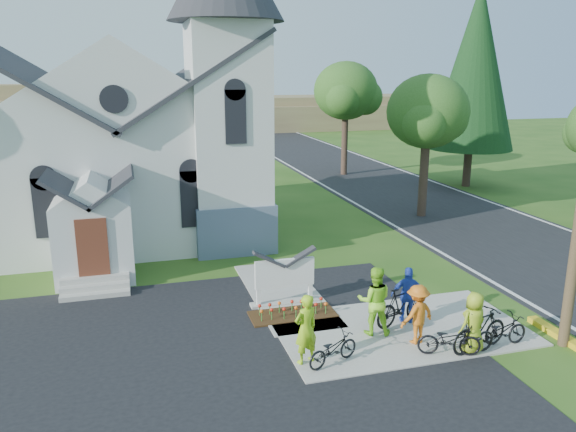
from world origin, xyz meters
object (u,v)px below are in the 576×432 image
object	(u,v)px
cyclist_1	(375,301)
cyclist_4	(474,322)
bike_3	(480,330)
cyclist_2	(408,295)
bike_0	(333,349)
church_sign	(285,274)
bike_2	(449,340)
bike_4	(501,332)
cyclist_3	(417,314)
bike_1	(401,306)
cyclist_0	(306,329)

from	to	relation	value
cyclist_1	cyclist_4	distance (m)	2.64
cyclist_1	bike_3	xyz separation A→B (m)	(2.24, -1.68, -0.40)
cyclist_1	cyclist_2	world-z (taller)	cyclist_1
cyclist_1	bike_0	bearing A→B (deg)	55.93
church_sign	cyclist_4	bearing A→B (deg)	-48.79
cyclist_4	bike_0	bearing A→B (deg)	-18.47
bike_2	bike_4	distance (m)	1.55
bike_0	cyclist_4	size ratio (longest dim) A/B	0.94
cyclist_3	bike_4	size ratio (longest dim) A/B	0.98
cyclist_4	bike_2	bearing A→B (deg)	-12.40
cyclist_3	cyclist_4	size ratio (longest dim) A/B	1.00
bike_1	cyclist_2	xyz separation A→B (m)	(0.24, 0.08, 0.27)
cyclist_0	bike_3	bearing A→B (deg)	152.85
cyclist_0	bike_0	distance (m)	0.85
cyclist_1	cyclist_4	size ratio (longest dim) A/B	1.19
cyclist_1	cyclist_2	distance (m)	1.31
cyclist_1	cyclist_2	bearing A→B (deg)	-143.83
bike_1	bike_3	distance (m)	2.35
bike_0	cyclist_3	world-z (taller)	cyclist_3
church_sign	bike_3	distance (m)	6.00
bike_0	cyclist_0	bearing A→B (deg)	45.24
cyclist_0	bike_4	world-z (taller)	cyclist_0
cyclist_1	bike_3	bearing A→B (deg)	161.83
bike_0	cyclist_2	bearing A→B (deg)	-81.83
cyclist_0	cyclist_3	distance (m)	3.21
church_sign	bike_4	distance (m)	6.47
bike_1	church_sign	bearing A→B (deg)	31.03
cyclist_3	bike_3	size ratio (longest dim) A/B	0.86
cyclist_1	bike_4	size ratio (longest dim) A/B	1.16
cyclist_3	bike_3	bearing A→B (deg)	132.61
bike_1	bike_3	world-z (taller)	same
cyclist_0	bike_0	world-z (taller)	cyclist_0
bike_2	bike_4	xyz separation A→B (m)	(1.55, 0.00, 0.02)
bike_3	bike_0	bearing A→B (deg)	70.34
church_sign	bike_3	world-z (taller)	church_sign
bike_0	bike_3	world-z (taller)	bike_3
bike_3	cyclist_4	distance (m)	0.33
cyclist_0	bike_1	size ratio (longest dim) A/B	0.95
cyclist_1	bike_1	world-z (taller)	cyclist_1
church_sign	cyclist_1	size ratio (longest dim) A/B	1.13
bike_0	bike_4	size ratio (longest dim) A/B	0.92
cyclist_2	bike_4	distance (m)	2.68
bike_0	cyclist_1	xyz separation A→B (m)	(1.69, 1.29, 0.57)
cyclist_1	bike_3	distance (m)	2.83
cyclist_0	bike_3	size ratio (longest dim) A/B	0.95
church_sign	bike_1	world-z (taller)	church_sign
cyclist_1	bike_2	xyz separation A→B (m)	(1.35, -1.68, -0.55)
cyclist_4	cyclist_1	bearing A→B (deg)	-52.03
bike_1	bike_3	size ratio (longest dim) A/B	1.00
bike_1	bike_4	world-z (taller)	bike_1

